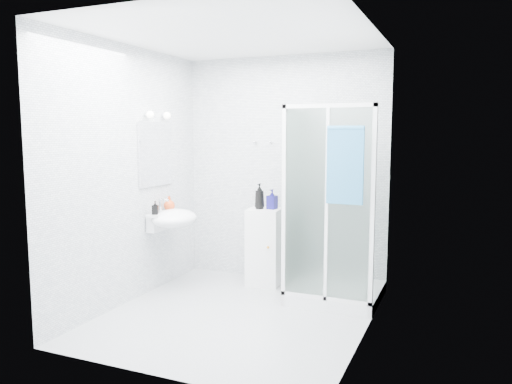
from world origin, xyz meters
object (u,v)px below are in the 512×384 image
at_px(hand_towel, 345,163).
at_px(storage_cabinet, 265,247).
at_px(soap_dispenser_orange, 169,203).
at_px(shampoo_bottle_a, 260,196).
at_px(wall_basin, 172,219).
at_px(soap_dispenser_black, 155,208).
at_px(shampoo_bottle_b, 272,199).
at_px(shower_enclosure, 327,258).

bearing_deg(hand_towel, storage_cabinet, 148.12).
bearing_deg(soap_dispenser_orange, shampoo_bottle_a, 23.70).
relative_size(wall_basin, soap_dispenser_black, 3.88).
xyz_separation_m(shampoo_bottle_b, soap_dispenser_black, (-1.05, -0.75, -0.05)).
relative_size(hand_towel, soap_dispenser_orange, 4.48).
xyz_separation_m(wall_basin, storage_cabinet, (0.86, 0.57, -0.36)).
distance_m(soap_dispenser_orange, soap_dispenser_black, 0.29).
xyz_separation_m(shampoo_bottle_a, soap_dispenser_black, (-0.92, -0.70, -0.09)).
relative_size(shower_enclosure, shampoo_bottle_b, 8.98).
height_order(shower_enclosure, wall_basin, shower_enclosure).
bearing_deg(shampoo_bottle_b, shampoo_bottle_a, -160.14).
relative_size(wall_basin, soap_dispenser_orange, 3.49).
xyz_separation_m(hand_towel, soap_dispenser_orange, (-2.03, 0.22, -0.51)).
relative_size(storage_cabinet, shampoo_bottle_a, 3.05).
distance_m(wall_basin, soap_dispenser_orange, 0.23).
relative_size(soap_dispenser_orange, soap_dispenser_black, 1.11).
bearing_deg(soap_dispenser_orange, hand_towel, -6.08).
distance_m(shower_enclosure, wall_basin, 1.72).
distance_m(shampoo_bottle_a, soap_dispenser_orange, 1.02).
distance_m(shower_enclosure, shampoo_bottle_b, 0.94).
bearing_deg(shampoo_bottle_a, soap_dispenser_orange, -156.30).
bearing_deg(shower_enclosure, hand_towel, -57.15).
bearing_deg(storage_cabinet, shampoo_bottle_b, 5.50).
relative_size(storage_cabinet, hand_towel, 1.22).
bearing_deg(storage_cabinet, wall_basin, -151.72).
bearing_deg(shampoo_bottle_b, soap_dispenser_black, -144.44).
bearing_deg(shower_enclosure, wall_basin, -169.19).
bearing_deg(storage_cabinet, soap_dispenser_orange, -161.18).
bearing_deg(soap_dispenser_black, shower_enclosure, 15.19).
bearing_deg(shampoo_bottle_a, wall_basin, -146.29).
bearing_deg(shampoo_bottle_b, wall_basin, -148.04).
height_order(shower_enclosure, hand_towel, shower_enclosure).
distance_m(shower_enclosure, soap_dispenser_orange, 1.85).
bearing_deg(hand_towel, soap_dispenser_black, -177.80).
xyz_separation_m(wall_basin, soap_dispenser_orange, (-0.12, 0.13, 0.15)).
xyz_separation_m(shower_enclosure, wall_basin, (-1.66, -0.32, 0.35)).
bearing_deg(shampoo_bottle_a, hand_towel, -29.47).
bearing_deg(wall_basin, storage_cabinet, 33.66).
bearing_deg(soap_dispenser_orange, shampoo_bottle_b, 23.23).
distance_m(wall_basin, shampoo_bottle_a, 1.00).
height_order(shampoo_bottle_a, soap_dispenser_black, shampoo_bottle_a).
bearing_deg(soap_dispenser_black, shampoo_bottle_a, 37.46).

